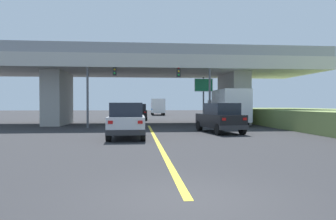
% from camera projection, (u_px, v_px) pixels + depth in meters
% --- Properties ---
extents(ground, '(160.00, 160.00, 0.00)m').
position_uv_depth(ground, '(148.00, 124.00, 31.60)').
color(ground, '#2B2B2D').
extents(overpass_bridge, '(32.84, 10.01, 7.08)m').
position_uv_depth(overpass_bridge, '(148.00, 74.00, 31.52)').
color(overpass_bridge, '#B7B5AD').
rests_on(overpass_bridge, ground).
extents(lane_divider_stripe, '(0.20, 22.87, 0.01)m').
position_uv_depth(lane_divider_stripe, '(156.00, 139.00, 17.69)').
color(lane_divider_stripe, yellow).
rests_on(lane_divider_stripe, ground).
extents(suv_lead, '(2.04, 4.53, 2.02)m').
position_uv_depth(suv_lead, '(127.00, 120.00, 18.17)').
color(suv_lead, silver).
rests_on(suv_lead, ground).
extents(suv_crossing, '(2.56, 4.88, 2.02)m').
position_uv_depth(suv_crossing, '(220.00, 118.00, 21.70)').
color(suv_crossing, black).
rests_on(suv_crossing, ground).
extents(box_truck, '(2.33, 6.69, 3.24)m').
position_uv_depth(box_truck, '(228.00, 107.00, 28.89)').
color(box_truck, silver).
rests_on(box_truck, ground).
extents(sedan_oncoming, '(2.05, 4.68, 2.02)m').
position_uv_depth(sedan_oncoming, '(139.00, 112.00, 39.88)').
color(sedan_oncoming, black).
rests_on(sedan_oncoming, ground).
extents(traffic_signal_nearside, '(2.95, 0.36, 5.88)m').
position_uv_depth(traffic_signal_nearside, '(199.00, 83.00, 27.17)').
color(traffic_signal_nearside, '#56595E').
rests_on(traffic_signal_nearside, ground).
extents(traffic_signal_farside, '(2.48, 0.36, 6.12)m').
position_uv_depth(traffic_signal_farside, '(97.00, 82.00, 26.46)').
color(traffic_signal_farside, '#56595E').
rests_on(traffic_signal_farside, ground).
extents(highway_sign, '(1.69, 0.17, 4.46)m').
position_uv_depth(highway_sign, '(204.00, 90.00, 29.10)').
color(highway_sign, '#56595E').
rests_on(highway_sign, ground).
extents(semi_truck_distant, '(2.33, 7.00, 3.00)m').
position_uv_depth(semi_truck_distant, '(158.00, 107.00, 59.60)').
color(semi_truck_distant, red).
rests_on(semi_truck_distant, ground).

